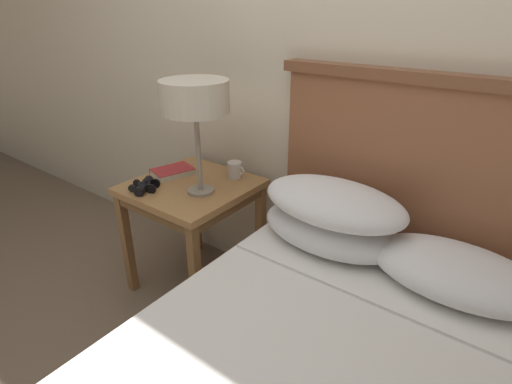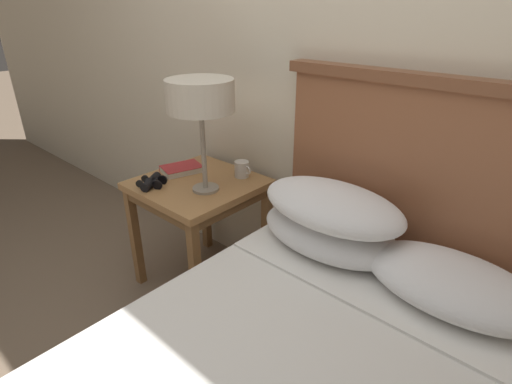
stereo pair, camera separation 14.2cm
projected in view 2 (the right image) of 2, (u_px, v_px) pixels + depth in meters
wall_back at (325, 43)px, 1.72m from camera, size 8.00×0.06×2.60m
nightstand at (199, 196)px, 2.10m from camera, size 0.58×0.58×0.62m
table_lamp at (200, 98)px, 1.77m from camera, size 0.31×0.31×0.53m
book_on_nightstand at (182, 169)px, 2.17m from camera, size 0.20×0.24×0.03m
binoculars_pair at (151, 182)px, 2.00m from camera, size 0.16×0.16×0.05m
coffee_mug at (242, 169)px, 2.10m from camera, size 0.10×0.08×0.08m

